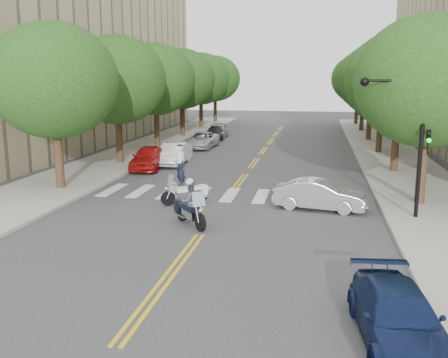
% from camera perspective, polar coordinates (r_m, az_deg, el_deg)
% --- Properties ---
extents(ground, '(140.00, 140.00, 0.00)m').
position_cam_1_polar(ground, '(18.59, -2.75, -6.40)').
color(ground, '#38383A').
rests_on(ground, ground).
extents(sidewalk_left, '(5.00, 60.00, 0.15)m').
position_cam_1_polar(sidewalk_left, '(41.88, -8.54, 3.67)').
color(sidewalk_left, '#9E9991').
rests_on(sidewalk_left, ground).
extents(sidewalk_right, '(5.00, 60.00, 0.15)m').
position_cam_1_polar(sidewalk_right, '(39.97, 18.21, 2.84)').
color(sidewalk_right, '#9E9991').
rests_on(sidewalk_right, ground).
extents(tree_l_0, '(6.40, 6.40, 8.45)m').
position_cam_1_polar(tree_l_0, '(26.55, -18.87, 10.58)').
color(tree_l_0, '#382316').
rests_on(tree_l_0, ground).
extents(tree_l_1, '(6.40, 6.40, 8.45)m').
position_cam_1_polar(tree_l_1, '(33.76, -12.15, 11.01)').
color(tree_l_1, '#382316').
rests_on(tree_l_1, ground).
extents(tree_l_2, '(6.40, 6.40, 8.45)m').
position_cam_1_polar(tree_l_2, '(41.27, -7.83, 11.21)').
color(tree_l_2, '#382316').
rests_on(tree_l_2, ground).
extents(tree_l_3, '(6.40, 6.40, 8.45)m').
position_cam_1_polar(tree_l_3, '(48.93, -4.84, 11.31)').
color(tree_l_3, '#382316').
rests_on(tree_l_3, ground).
extents(tree_l_4, '(6.40, 6.40, 8.45)m').
position_cam_1_polar(tree_l_4, '(56.69, -2.67, 11.37)').
color(tree_l_4, '#382316').
rests_on(tree_l_4, ground).
extents(tree_l_5, '(6.40, 6.40, 8.45)m').
position_cam_1_polar(tree_l_5, '(64.51, -1.02, 11.40)').
color(tree_l_5, '#382316').
rests_on(tree_l_5, ground).
extents(tree_r_0, '(6.40, 6.40, 8.45)m').
position_cam_1_polar(tree_r_0, '(23.67, 22.36, 10.29)').
color(tree_r_0, '#382316').
rests_on(tree_r_0, ground).
extents(tree_r_1, '(6.40, 6.40, 8.45)m').
position_cam_1_polar(tree_r_1, '(31.55, 19.45, 10.60)').
color(tree_r_1, '#382316').
rests_on(tree_r_1, ground).
extents(tree_r_2, '(6.40, 6.40, 8.45)m').
position_cam_1_polar(tree_r_2, '(39.48, 17.69, 10.77)').
color(tree_r_2, '#382316').
rests_on(tree_r_2, ground).
extents(tree_r_3, '(6.40, 6.40, 8.45)m').
position_cam_1_polar(tree_r_3, '(47.43, 16.53, 10.88)').
color(tree_r_3, '#382316').
rests_on(tree_r_3, ground).
extents(tree_r_4, '(6.40, 6.40, 8.45)m').
position_cam_1_polar(tree_r_4, '(55.40, 15.70, 10.95)').
color(tree_r_4, '#382316').
rests_on(tree_r_4, ground).
extents(tree_r_5, '(6.40, 6.40, 8.45)m').
position_cam_1_polar(tree_r_5, '(63.38, 15.07, 11.01)').
color(tree_r_5, '#382316').
rests_on(tree_r_5, ground).
extents(traffic_signal_pole, '(2.82, 0.42, 6.00)m').
position_cam_1_polar(traffic_signal_pole, '(21.11, 20.45, 5.38)').
color(traffic_signal_pole, black).
rests_on(traffic_signal_pole, ground).
extents(motorcycle_police, '(1.71, 1.94, 1.90)m').
position_cam_1_polar(motorcycle_police, '(19.59, -3.97, -2.90)').
color(motorcycle_police, black).
rests_on(motorcycle_police, ground).
extents(motorcycle_parked, '(1.98, 1.49, 1.45)m').
position_cam_1_polar(motorcycle_parked, '(23.02, -4.08, -1.59)').
color(motorcycle_parked, black).
rests_on(motorcycle_parked, ground).
extents(officer_standing, '(0.76, 0.79, 1.83)m').
position_cam_1_polar(officer_standing, '(26.38, -4.99, 1.01)').
color(officer_standing, black).
rests_on(officer_standing, ground).
extents(convertible, '(4.17, 2.02, 1.32)m').
position_cam_1_polar(convertible, '(22.29, 10.87, -1.80)').
color(convertible, silver).
rests_on(convertible, ground).
extents(sedan_blue, '(2.13, 4.34, 1.21)m').
position_cam_1_polar(sedan_blue, '(11.89, 19.27, -14.64)').
color(sedan_blue, '#101C44').
rests_on(sedan_blue, ground).
extents(parked_car_a, '(2.19, 4.53, 1.49)m').
position_cam_1_polar(parked_car_a, '(31.90, -8.64, 2.44)').
color(parked_car_a, '#AC1312').
rests_on(parked_car_a, ground).
extents(parked_car_b, '(1.51, 4.32, 1.42)m').
position_cam_1_polar(parked_car_b, '(33.42, -5.76, 2.86)').
color(parked_car_b, white).
rests_on(parked_car_b, ground).
extents(parked_car_c, '(2.39, 4.83, 1.32)m').
position_cam_1_polar(parked_car_c, '(41.14, -2.62, 4.46)').
color(parked_car_c, '#ADB0B5').
rests_on(parked_car_c, ground).
extents(parked_car_d, '(1.97, 4.34, 1.23)m').
position_cam_1_polar(parked_car_d, '(46.92, -0.96, 5.30)').
color(parked_car_d, black).
rests_on(parked_car_d, ground).
extents(parked_car_e, '(1.97, 4.44, 1.48)m').
position_cam_1_polar(parked_car_e, '(47.88, -0.73, 5.58)').
color(parked_car_e, gray).
rests_on(parked_car_e, ground).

